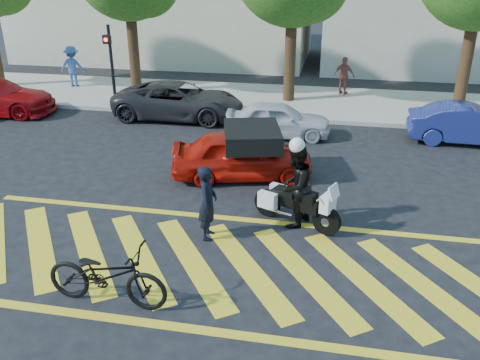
% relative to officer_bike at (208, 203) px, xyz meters
% --- Properties ---
extents(ground, '(90.00, 90.00, 0.00)m').
position_rel_officer_bike_xyz_m(ground, '(0.54, -1.01, -0.81)').
color(ground, black).
rests_on(ground, ground).
extents(sidewalk, '(60.00, 5.00, 0.15)m').
position_rel_officer_bike_xyz_m(sidewalk, '(0.54, 10.99, -0.74)').
color(sidewalk, '#9E998E').
rests_on(sidewalk, ground).
extents(crosswalk, '(12.33, 4.00, 0.01)m').
position_rel_officer_bike_xyz_m(crosswalk, '(0.50, -1.01, -0.81)').
color(crosswalk, gold).
rests_on(crosswalk, ground).
extents(signal_pole, '(0.28, 0.43, 3.20)m').
position_rel_officer_bike_xyz_m(signal_pole, '(-5.96, 8.73, 1.11)').
color(signal_pole, black).
rests_on(signal_pole, ground).
extents(officer_bike, '(0.44, 0.63, 1.63)m').
position_rel_officer_bike_xyz_m(officer_bike, '(0.00, 0.00, 0.00)').
color(officer_bike, black).
rests_on(officer_bike, ground).
extents(bicycle, '(2.19, 0.84, 1.14)m').
position_rel_officer_bike_xyz_m(bicycle, '(-1.13, -2.52, -0.24)').
color(bicycle, black).
rests_on(bicycle, ground).
extents(police_motorcycle, '(2.00, 1.18, 0.94)m').
position_rel_officer_bike_xyz_m(police_motorcycle, '(1.75, 0.92, -0.30)').
color(police_motorcycle, black).
rests_on(police_motorcycle, ground).
extents(officer_moto, '(1.03, 1.13, 1.89)m').
position_rel_officer_bike_xyz_m(officer_moto, '(1.73, 0.91, 0.13)').
color(officer_moto, black).
rests_on(officer_moto, ground).
extents(red_convertible, '(4.01, 2.38, 1.28)m').
position_rel_officer_bike_xyz_m(red_convertible, '(0.10, 3.28, -0.17)').
color(red_convertible, '#B11208').
rests_on(red_convertible, ground).
extents(parked_mid_left, '(4.74, 2.23, 1.31)m').
position_rel_officer_bike_xyz_m(parked_mid_left, '(-3.20, 8.19, -0.16)').
color(parked_mid_left, black).
rests_on(parked_mid_left, ground).
extents(parked_mid_right, '(3.58, 1.81, 1.17)m').
position_rel_officer_bike_xyz_m(parked_mid_right, '(0.62, 6.79, -0.23)').
color(parked_mid_right, silver).
rests_on(parked_mid_right, ground).
extents(parked_right, '(3.76, 1.40, 1.23)m').
position_rel_officer_bike_xyz_m(parked_right, '(6.66, 7.35, -0.20)').
color(parked_right, navy).
rests_on(parked_right, ground).
extents(pedestrian_left, '(1.19, 0.77, 1.75)m').
position_rel_officer_bike_xyz_m(pedestrian_left, '(-9.09, 11.48, 0.21)').
color(pedestrian_left, '#375A99').
rests_on(pedestrian_left, sidewalk).
extents(pedestrian_right, '(0.98, 0.71, 1.55)m').
position_rel_officer_bike_xyz_m(pedestrian_right, '(2.69, 12.36, 0.11)').
color(pedestrian_right, brown).
rests_on(pedestrian_right, sidewalk).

